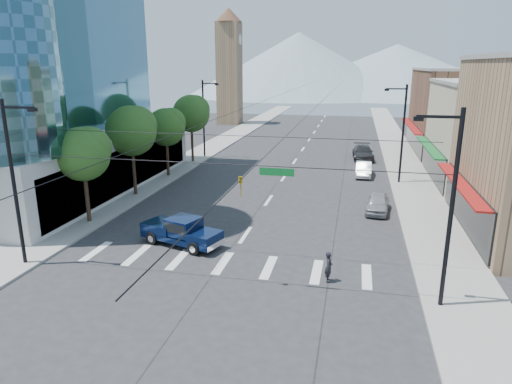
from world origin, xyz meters
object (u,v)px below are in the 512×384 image
Objects in this scene: parked_car_mid at (364,169)px; parked_car_far at (363,153)px; pedestrian at (329,267)px; pickup_truck at (181,231)px; parked_car_near at (378,203)px.

parked_car_far reaches higher than parked_car_mid.
pedestrian is at bearing -97.03° from parked_car_far.
pickup_truck is 1.36× the size of parked_car_near.
pickup_truck reaches higher than parked_car_near.
pedestrian reaches higher than parked_car_near.
pickup_truck is at bearing -136.80° from parked_car_near.
pickup_truck reaches higher than parked_car_mid.
parked_car_far reaches higher than parked_car_near.
parked_car_far is at bearing 87.66° from pickup_truck.
parked_car_mid is (1.94, 23.79, -0.11)m from pedestrian.
pedestrian is (9.10, -3.06, -0.11)m from pickup_truck.
pedestrian reaches higher than parked_car_mid.
pedestrian is 0.38× the size of parked_car_mid.
parked_car_far is at bearing 98.34° from parked_car_near.
parked_car_mid is (-0.92, 11.55, 0.01)m from parked_car_near.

